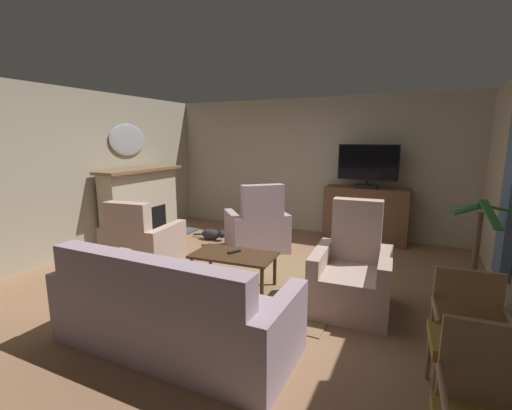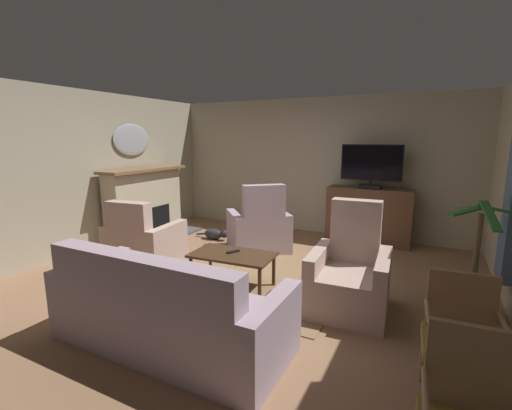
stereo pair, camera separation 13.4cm
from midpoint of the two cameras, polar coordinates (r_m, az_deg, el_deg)
name	(u,v)px [view 2 (the right image)]	position (r m, az deg, el deg)	size (l,w,h in m)	color
ground_plane	(246,282)	(4.72, -0.78, -12.28)	(6.38, 6.12, 0.04)	#936B4C
wall_back	(315,166)	(6.97, 10.05, 6.18)	(6.38, 0.10, 2.58)	#B2A88E
wall_left	(86,172)	(6.30, -25.31, 4.83)	(0.10, 6.12, 2.58)	#B2A88E
rug_central	(260,279)	(4.73, 1.45, -11.88)	(2.15, 2.09, 0.01)	#8E704C
fireplace	(146,205)	(6.78, -16.85, -0.02)	(0.83, 1.80, 1.29)	#4C4C51
wall_mirror_oval	(132,140)	(6.84, -18.92, 9.94)	(0.06, 0.85, 0.57)	#B2B7BF
tv_cabinet	(369,217)	(6.51, 18.31, -1.84)	(1.43, 0.45, 0.98)	#402A1C
television	(371,165)	(6.33, 18.72, 6.10)	(1.01, 0.20, 0.75)	black
coffee_table	(233,257)	(4.39, -2.92, -8.48)	(1.05, 0.63, 0.43)	#422B19
tv_remote	(233,252)	(4.41, -2.83, -7.54)	(0.17, 0.05, 0.02)	black
sofa_floral	(166,314)	(3.32, -13.15, -16.76)	(2.15, 0.88, 0.93)	#AD93A3
armchair_in_far_corner	(144,246)	(5.25, -16.99, -6.29)	(0.98, 0.92, 1.01)	#BC9E8E
armchair_by_fireplace	(350,277)	(4.03, 15.85, -11.18)	(0.85, 0.92, 1.16)	#BC9E8E
armchair_near_window	(259,230)	(5.80, 1.17, -4.05)	(1.25, 1.25, 1.13)	#AD93A3
side_chair_beside_plant	(461,337)	(2.94, 31.44, -17.73)	(0.51, 0.48, 0.91)	olive
potted_plant_leafy_by_curtain	(473,287)	(4.40, 32.39, -11.15)	(0.73, 0.86, 1.23)	slate
cat	(215,234)	(6.50, -6.03, -4.68)	(0.70, 0.21, 0.21)	#2D2D33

